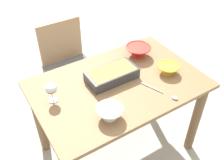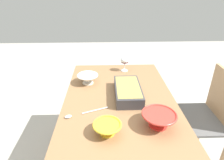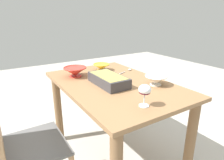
{
  "view_description": "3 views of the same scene",
  "coord_description": "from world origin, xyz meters",
  "px_view_note": "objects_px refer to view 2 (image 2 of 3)",
  "views": [
    {
      "loc": [
        -0.8,
        -1.19,
        1.95
      ],
      "look_at": [
        -0.07,
        -0.03,
        0.82
      ],
      "focal_mm": 42.05,
      "sensor_mm": 36.0,
      "label": 1
    },
    {
      "loc": [
        1.21,
        -0.1,
        1.51
      ],
      "look_at": [
        -0.09,
        -0.05,
        0.84
      ],
      "focal_mm": 31.04,
      "sensor_mm": 36.0,
      "label": 2
    },
    {
      "loc": [
        -1.27,
        0.82,
        1.27
      ],
      "look_at": [
        -0.04,
        0.04,
        0.79
      ],
      "focal_mm": 31.22,
      "sensor_mm": 36.0,
      "label": 3
    }
  ],
  "objects_px": {
    "serving_spoon": "(79,114)",
    "mixing_bowl": "(107,128)",
    "dining_table": "(119,113)",
    "small_bowl": "(88,78)",
    "wine_glass": "(125,61)",
    "serving_bowl": "(159,119)",
    "casserole_dish": "(128,91)",
    "chair": "(207,115)"
  },
  "relations": [
    {
      "from": "chair",
      "to": "small_bowl",
      "type": "relative_size",
      "value": 5.12
    },
    {
      "from": "dining_table",
      "to": "serving_spoon",
      "type": "relative_size",
      "value": 4.4
    },
    {
      "from": "dining_table",
      "to": "small_bowl",
      "type": "height_order",
      "value": "small_bowl"
    },
    {
      "from": "mixing_bowl",
      "to": "serving_spoon",
      "type": "bearing_deg",
      "value": -133.92
    },
    {
      "from": "chair",
      "to": "small_bowl",
      "type": "distance_m",
      "value": 1.05
    },
    {
      "from": "chair",
      "to": "mixing_bowl",
      "type": "height_order",
      "value": "chair"
    },
    {
      "from": "wine_glass",
      "to": "casserole_dish",
      "type": "bearing_deg",
      "value": -2.22
    },
    {
      "from": "small_bowl",
      "to": "dining_table",
      "type": "bearing_deg",
      "value": 47.73
    },
    {
      "from": "serving_bowl",
      "to": "serving_spoon",
      "type": "height_order",
      "value": "serving_bowl"
    },
    {
      "from": "wine_glass",
      "to": "mixing_bowl",
      "type": "distance_m",
      "value": 0.86
    },
    {
      "from": "serving_bowl",
      "to": "serving_spoon",
      "type": "relative_size",
      "value": 0.74
    },
    {
      "from": "dining_table",
      "to": "casserole_dish",
      "type": "height_order",
      "value": "casserole_dish"
    },
    {
      "from": "mixing_bowl",
      "to": "dining_table",
      "type": "bearing_deg",
      "value": 166.05
    },
    {
      "from": "dining_table",
      "to": "chair",
      "type": "xyz_separation_m",
      "value": [
        -0.08,
        0.75,
        -0.11
      ]
    },
    {
      "from": "wine_glass",
      "to": "casserole_dish",
      "type": "distance_m",
      "value": 0.45
    },
    {
      "from": "serving_bowl",
      "to": "dining_table",
      "type": "bearing_deg",
      "value": -147.62
    },
    {
      "from": "dining_table",
      "to": "chair",
      "type": "bearing_deg",
      "value": 96.38
    },
    {
      "from": "casserole_dish",
      "to": "serving_spoon",
      "type": "bearing_deg",
      "value": -56.61
    },
    {
      "from": "wine_glass",
      "to": "chair",
      "type": "bearing_deg",
      "value": 60.66
    },
    {
      "from": "serving_spoon",
      "to": "mixing_bowl",
      "type": "bearing_deg",
      "value": 46.08
    },
    {
      "from": "wine_glass",
      "to": "serving_spoon",
      "type": "xyz_separation_m",
      "value": [
        0.67,
        -0.35,
        -0.09
      ]
    },
    {
      "from": "serving_spoon",
      "to": "small_bowl",
      "type": "bearing_deg",
      "value": 176.49
    },
    {
      "from": "dining_table",
      "to": "serving_spoon",
      "type": "distance_m",
      "value": 0.37
    },
    {
      "from": "small_bowl",
      "to": "serving_bowl",
      "type": "bearing_deg",
      "value": 39.51
    },
    {
      "from": "dining_table",
      "to": "casserole_dish",
      "type": "relative_size",
      "value": 3.31
    },
    {
      "from": "small_bowl",
      "to": "wine_glass",
      "type": "bearing_deg",
      "value": 126.07
    },
    {
      "from": "mixing_bowl",
      "to": "small_bowl",
      "type": "relative_size",
      "value": 0.94
    },
    {
      "from": "casserole_dish",
      "to": "serving_spoon",
      "type": "distance_m",
      "value": 0.4
    },
    {
      "from": "dining_table",
      "to": "wine_glass",
      "type": "xyz_separation_m",
      "value": [
        -0.46,
        0.08,
        0.25
      ]
    },
    {
      "from": "wine_glass",
      "to": "casserole_dish",
      "type": "height_order",
      "value": "wine_glass"
    },
    {
      "from": "mixing_bowl",
      "to": "serving_bowl",
      "type": "bearing_deg",
      "value": 100.21
    },
    {
      "from": "small_bowl",
      "to": "serving_spoon",
      "type": "xyz_separation_m",
      "value": [
        0.43,
        -0.03,
        -0.04
      ]
    },
    {
      "from": "casserole_dish",
      "to": "small_bowl",
      "type": "height_order",
      "value": "same"
    },
    {
      "from": "dining_table",
      "to": "mixing_bowl",
      "type": "xyz_separation_m",
      "value": [
        0.38,
        -0.09,
        0.19
      ]
    },
    {
      "from": "wine_glass",
      "to": "serving_bowl",
      "type": "bearing_deg",
      "value": 9.04
    },
    {
      "from": "casserole_dish",
      "to": "small_bowl",
      "type": "relative_size",
      "value": 2.13
    },
    {
      "from": "dining_table",
      "to": "serving_spoon",
      "type": "bearing_deg",
      "value": -53.0
    },
    {
      "from": "serving_bowl",
      "to": "serving_spoon",
      "type": "bearing_deg",
      "value": -103.9
    },
    {
      "from": "dining_table",
      "to": "mixing_bowl",
      "type": "distance_m",
      "value": 0.43
    },
    {
      "from": "dining_table",
      "to": "small_bowl",
      "type": "bearing_deg",
      "value": -132.27
    },
    {
      "from": "wine_glass",
      "to": "mixing_bowl",
      "type": "height_order",
      "value": "wine_glass"
    },
    {
      "from": "wine_glass",
      "to": "serving_bowl",
      "type": "relative_size",
      "value": 0.68
    }
  ]
}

